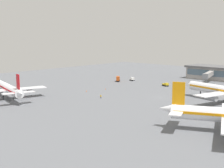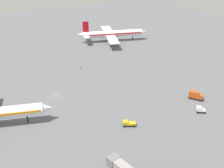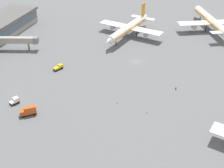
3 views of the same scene
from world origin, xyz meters
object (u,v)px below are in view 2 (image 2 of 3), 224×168
(catering_truck, at_px, (196,95))
(ground_crew_worker, at_px, (81,67))
(baggage_tug, at_px, (200,110))
(safety_cone_near_gate, at_px, (129,78))
(airplane_taxiing, at_px, (112,34))
(safety_cone_mid_apron, at_px, (122,68))
(pushback_tractor, at_px, (128,123))

(catering_truck, bearing_deg, ground_crew_worker, 175.40)
(baggage_tug, distance_m, catering_truck, 9.58)
(safety_cone_near_gate, bearing_deg, ground_crew_worker, 128.82)
(catering_truck, bearing_deg, safety_cone_near_gate, 171.13)
(baggage_tug, bearing_deg, safety_cone_near_gate, -44.38)
(airplane_taxiing, distance_m, catering_truck, 76.16)
(baggage_tug, height_order, safety_cone_mid_apron, baggage_tug)
(safety_cone_near_gate, bearing_deg, airplane_taxiing, 72.76)
(safety_cone_mid_apron, bearing_deg, airplane_taxiing, 71.35)
(catering_truck, height_order, safety_cone_near_gate, catering_truck)
(safety_cone_near_gate, bearing_deg, baggage_tug, -73.50)
(baggage_tug, distance_m, safety_cone_near_gate, 37.28)
(catering_truck, distance_m, safety_cone_mid_apron, 41.07)
(pushback_tractor, height_order, safety_cone_near_gate, pushback_tractor)
(catering_truck, xyz_separation_m, ground_crew_worker, (-31.02, 46.94, -0.85))
(airplane_taxiing, xyz_separation_m, baggage_tug, (-4.52, -84.42, -3.53))
(catering_truck, distance_m, ground_crew_worker, 56.28)
(pushback_tractor, distance_m, safety_cone_near_gate, 36.10)
(airplane_taxiing, xyz_separation_m, catering_truck, (0.21, -76.10, -2.99))
(baggage_tug, height_order, pushback_tractor, baggage_tug)
(pushback_tractor, height_order, ground_crew_worker, pushback_tractor)
(baggage_tug, height_order, safety_cone_near_gate, baggage_tug)
(catering_truck, height_order, safety_cone_mid_apron, catering_truck)
(pushback_tractor, xyz_separation_m, safety_cone_mid_apron, (19.99, 43.22, -0.67))
(baggage_tug, height_order, ground_crew_worker, baggage_tug)
(airplane_taxiing, bearing_deg, safety_cone_near_gate, -91.79)
(airplane_taxiing, relative_size, baggage_tug, 11.17)
(ground_crew_worker, bearing_deg, catering_truck, 168.50)
(safety_cone_near_gate, distance_m, safety_cone_mid_apron, 11.89)
(pushback_tractor, bearing_deg, baggage_tug, -162.81)
(catering_truck, relative_size, ground_crew_worker, 3.34)
(ground_crew_worker, bearing_deg, baggage_tug, 160.48)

